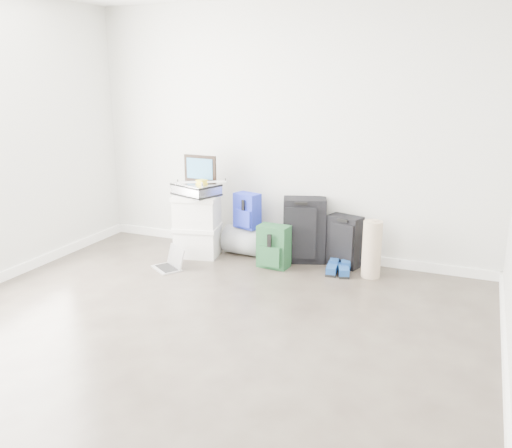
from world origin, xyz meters
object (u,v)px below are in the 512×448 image
at_px(boxes_stack, 197,225).
at_px(duffel_bag, 248,241).
at_px(briefcase, 196,189).
at_px(laptop, 170,263).
at_px(large_suitcase, 304,230).
at_px(carry_on, 344,241).

bearing_deg(boxes_stack, duffel_bag, 12.57).
xyz_separation_m(briefcase, laptop, (-0.06, -0.49, -0.70)).
bearing_deg(laptop, boxes_stack, 117.23).
relative_size(briefcase, large_suitcase, 0.66).
bearing_deg(duffel_bag, briefcase, -152.64).
height_order(duffel_bag, large_suitcase, large_suitcase).
relative_size(briefcase, laptop, 1.19).
distance_m(large_suitcase, laptop, 1.45).
bearing_deg(large_suitcase, laptop, -166.73).
bearing_deg(boxes_stack, briefcase, 168.33).
distance_m(carry_on, laptop, 1.82).
relative_size(boxes_stack, laptop, 1.76).
bearing_deg(carry_on, large_suitcase, -161.87).
xyz_separation_m(boxes_stack, briefcase, (-0.00, 0.00, 0.41)).
height_order(boxes_stack, carry_on, boxes_stack).
bearing_deg(carry_on, briefcase, -153.57).
relative_size(duffel_bag, laptop, 1.35).
bearing_deg(boxes_stack, laptop, -108.26).
distance_m(boxes_stack, laptop, 0.58).
distance_m(boxes_stack, carry_on, 1.61).
relative_size(briefcase, carry_on, 0.85).
xyz_separation_m(large_suitcase, carry_on, (0.44, 0.01, -0.08)).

